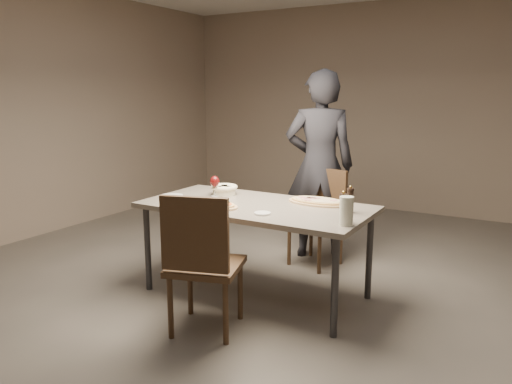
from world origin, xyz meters
The scene contains 14 objects.
room centered at (0.00, 0.00, 1.40)m, with size 7.00×7.00×7.00m.
dining_table centered at (0.00, 0.00, 0.69)m, with size 1.80×0.90×0.75m.
zucchini_pizza centered at (-0.29, -0.24, 0.77)m, with size 0.50×0.28×0.05m.
ham_pizza centered at (0.41, 0.28, 0.77)m, with size 0.50×0.28×0.04m.
bread_basket centered at (-0.43, 0.19, 0.80)m, with size 0.23×0.23×0.08m.
oil_dish centered at (0.20, -0.25, 0.76)m, with size 0.12×0.12×0.01m.
pepper_mill_left centered at (0.73, 0.12, 0.85)m, with size 0.05×0.05×0.20m.
pepper_mill_right centered at (0.79, -0.17, 0.85)m, with size 0.06×0.06×0.22m.
carafe centered at (0.83, -0.23, 0.85)m, with size 0.09×0.09×0.19m.
wine_glass centered at (-0.46, 0.09, 0.87)m, with size 0.08×0.08×0.18m.
side_plate centered at (-0.76, -0.11, 0.76)m, with size 0.20×0.20×0.01m.
chair_near centered at (0.04, -0.78, 0.55)m, with size 0.59×0.59×0.99m.
chair_far centered at (0.15, 0.97, 0.51)m, with size 0.51×0.51×0.90m.
diner centered at (0.05, 1.15, 0.92)m, with size 0.67×0.44×1.83m, color black.
Camera 1 is at (1.93, -3.32, 1.64)m, focal length 35.00 mm.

